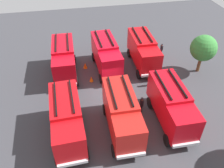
# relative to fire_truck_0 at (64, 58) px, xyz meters

# --- Properties ---
(ground_plane) EXTENTS (53.53, 53.53, 0.00)m
(ground_plane) POSITION_rel_fire_truck_0_xyz_m (4.98, 4.85, -2.15)
(ground_plane) COLOR #38383D
(fire_truck_0) EXTENTS (7.23, 2.83, 3.88)m
(fire_truck_0) POSITION_rel_fire_truck_0_xyz_m (0.00, 0.00, 0.00)
(fire_truck_0) COLOR red
(fire_truck_0) RESTS_ON ground
(fire_truck_1) EXTENTS (7.29, 2.98, 3.88)m
(fire_truck_1) POSITION_rel_fire_truck_0_xyz_m (9.91, -0.07, 0.00)
(fire_truck_1) COLOR red
(fire_truck_1) RESTS_ON ground
(fire_truck_2) EXTENTS (7.30, 3.02, 3.88)m
(fire_truck_2) POSITION_rel_fire_truck_0_xyz_m (0.01, 5.09, 0.00)
(fire_truck_2) COLOR red
(fire_truck_2) RESTS_ON ground
(fire_truck_3) EXTENTS (7.23, 2.83, 3.88)m
(fire_truck_3) POSITION_rel_fire_truck_0_xyz_m (10.08, 4.75, 0.00)
(fire_truck_3) COLOR red
(fire_truck_3) RESTS_ON ground
(fire_truck_4) EXTENTS (7.24, 2.86, 3.88)m
(fire_truck_4) POSITION_rel_fire_truck_0_xyz_m (0.01, 9.82, 0.00)
(fire_truck_4) COLOR red
(fire_truck_4) RESTS_ON ground
(fire_truck_5) EXTENTS (7.22, 2.81, 3.88)m
(fire_truck_5) POSITION_rel_fire_truck_0_xyz_m (9.93, 9.49, 0.00)
(fire_truck_5) COLOR red
(fire_truck_5) RESTS_ON ground
(firefighter_0) EXTENTS (0.43, 0.26, 1.60)m
(firefighter_0) POSITION_rel_fire_truck_0_xyz_m (-1.95, 13.13, -1.27)
(firefighter_0) COLOR black
(firefighter_0) RESTS_ON ground
(firefighter_2) EXTENTS (0.30, 0.44, 1.82)m
(firefighter_2) POSITION_rel_fire_truck_0_xyz_m (4.38, 9.90, -1.12)
(firefighter_2) COLOR black
(firefighter_2) RESTS_ON ground
(firefighter_3) EXTENTS (0.43, 0.28, 1.73)m
(firefighter_3) POSITION_rel_fire_truck_0_xyz_m (8.16, 7.23, -1.18)
(firefighter_3) COLOR black
(firefighter_3) RESTS_ON ground
(firefighter_4) EXTENTS (0.48, 0.42, 1.67)m
(firefighter_4) POSITION_rel_fire_truck_0_xyz_m (4.07, 12.42, -1.22)
(firefighter_4) COLOR black
(firefighter_4) RESTS_ON ground
(tree_0) EXTENTS (3.10, 3.10, 4.80)m
(tree_0) POSITION_rel_fire_truck_0_xyz_m (2.68, 16.28, 1.08)
(tree_0) COLOR brown
(tree_0) RESTS_ON ground
(traffic_cone_0) EXTENTS (0.47, 0.47, 0.67)m
(traffic_cone_0) POSITION_rel_fire_truck_0_xyz_m (2.26, 2.90, -1.82)
(traffic_cone_0) COLOR #F2600C
(traffic_cone_0) RESTS_ON ground
(traffic_cone_1) EXTENTS (0.52, 0.52, 0.75)m
(traffic_cone_1) POSITION_rel_fire_truck_0_xyz_m (-0.66, 2.48, -1.78)
(traffic_cone_1) COLOR #F2600C
(traffic_cone_1) RESTS_ON ground
(traffic_cone_2) EXTENTS (0.50, 0.50, 0.72)m
(traffic_cone_2) POSITION_rel_fire_truck_0_xyz_m (6.39, 6.75, -1.79)
(traffic_cone_2) COLOR #F2600C
(traffic_cone_2) RESTS_ON ground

